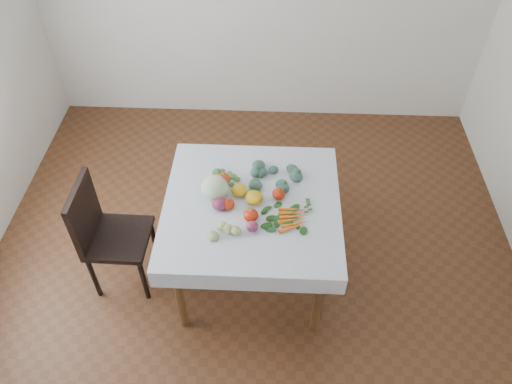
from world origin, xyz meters
TOP-DOWN VIEW (x-y plane):
  - ground at (0.00, 0.00)m, footprint 4.00×4.00m
  - table at (0.00, 0.00)m, footprint 1.00×1.00m
  - tablecloth at (0.00, 0.00)m, footprint 1.12×1.12m
  - chair at (-0.99, -0.07)m, footprint 0.41×0.41m
  - cabbage at (-0.24, 0.05)m, footprint 0.23×0.23m
  - tomato_a at (-0.14, -0.05)m, footprint 0.08×0.08m
  - tomato_b at (0.17, 0.05)m, footprint 0.09×0.09m
  - tomato_c at (-0.20, 0.17)m, footprint 0.10×0.10m
  - tomato_d at (0.00, -0.14)m, footprint 0.10×0.10m
  - heirloom_back at (-0.08, 0.08)m, footprint 0.11×0.11m
  - heirloom_front at (0.01, 0.01)m, footprint 0.14×0.14m
  - onion_a at (-0.20, -0.05)m, footprint 0.10×0.10m
  - onion_b at (0.01, -0.22)m, footprint 0.09×0.09m
  - tomatillo_cluster at (-0.15, -0.26)m, footprint 0.17×0.11m
  - carrot_bunch at (0.27, -0.13)m, footprint 0.18×0.21m
  - kale_bunch at (0.14, 0.20)m, footprint 0.37×0.28m
  - basil_bunch at (0.21, -0.11)m, footprint 0.26×0.23m
  - dill_bunch at (-0.19, 0.22)m, footprint 0.21×0.17m

SIDE VIEW (x-z plane):
  - ground at x=0.00m, z-range 0.00..0.00m
  - chair at x=-0.99m, z-range 0.07..0.97m
  - table at x=0.00m, z-range 0.28..1.03m
  - tablecloth at x=0.00m, z-range 0.75..0.76m
  - basil_bunch at x=0.21m, z-range 0.76..0.77m
  - dill_bunch at x=-0.19m, z-range 0.76..0.78m
  - carrot_bunch at x=0.27m, z-range 0.76..0.78m
  - kale_bunch at x=0.14m, z-range 0.76..0.80m
  - tomatillo_cluster at x=-0.15m, z-range 0.76..0.80m
  - onion_b at x=0.01m, z-range 0.76..0.82m
  - tomato_a at x=-0.14m, z-range 0.76..0.83m
  - heirloom_back at x=-0.08m, z-range 0.76..0.83m
  - tomato_b at x=0.17m, z-range 0.76..0.83m
  - onion_a at x=-0.20m, z-range 0.76..0.83m
  - tomato_c at x=-0.20m, z-range 0.76..0.83m
  - heirloom_front at x=0.01m, z-range 0.76..0.84m
  - tomato_d at x=0.00m, z-range 0.76..0.84m
  - cabbage at x=-0.24m, z-range 0.76..0.91m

